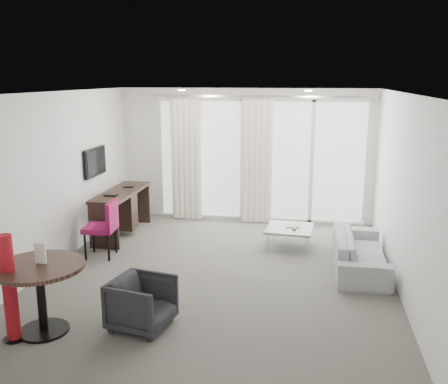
% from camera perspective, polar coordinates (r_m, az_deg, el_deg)
% --- Properties ---
extents(floor, '(5.00, 6.00, 0.00)m').
position_cam_1_polar(floor, '(7.35, -0.83, -9.43)').
color(floor, '#5A5852').
rests_on(floor, ground).
extents(ceiling, '(5.00, 6.00, 0.00)m').
position_cam_1_polar(ceiling, '(6.80, -0.90, 11.27)').
color(ceiling, white).
rests_on(ceiling, ground).
extents(wall_left, '(0.00, 6.00, 2.60)m').
position_cam_1_polar(wall_left, '(7.82, -19.17, 1.17)').
color(wall_left, silver).
rests_on(wall_left, ground).
extents(wall_right, '(0.00, 6.00, 2.60)m').
position_cam_1_polar(wall_right, '(6.94, 19.84, -0.30)').
color(wall_right, silver).
rests_on(wall_right, ground).
extents(wall_front, '(5.00, 0.00, 2.60)m').
position_cam_1_polar(wall_front, '(4.17, -8.76, -8.31)').
color(wall_front, silver).
rests_on(wall_front, ground).
extents(window_panel, '(4.00, 0.02, 2.38)m').
position_cam_1_polar(window_panel, '(9.84, 4.16, 3.58)').
color(window_panel, white).
rests_on(window_panel, ground).
extents(window_frame, '(4.10, 0.06, 2.44)m').
position_cam_1_polar(window_frame, '(9.82, 4.15, 3.57)').
color(window_frame, white).
rests_on(window_frame, ground).
extents(curtain_left, '(0.60, 0.20, 2.38)m').
position_cam_1_polar(curtain_left, '(9.93, -4.31, 3.67)').
color(curtain_left, white).
rests_on(curtain_left, ground).
extents(curtain_right, '(0.60, 0.20, 2.38)m').
position_cam_1_polar(curtain_right, '(9.68, 3.76, 3.43)').
color(curtain_right, white).
rests_on(curtain_right, ground).
extents(curtain_track, '(4.80, 0.04, 0.04)m').
position_cam_1_polar(curtain_track, '(9.58, 2.36, 10.87)').
color(curtain_track, '#B2B2B7').
rests_on(curtain_track, ceiling).
extents(downlight_a, '(0.12, 0.12, 0.02)m').
position_cam_1_polar(downlight_a, '(8.56, -4.87, 11.52)').
color(downlight_a, '#FFE0B2').
rests_on(downlight_a, ceiling).
extents(downlight_b, '(0.12, 0.12, 0.02)m').
position_cam_1_polar(downlight_b, '(8.27, 9.62, 11.34)').
color(downlight_b, '#FFE0B2').
rests_on(downlight_b, ceiling).
extents(desk, '(0.54, 1.72, 0.81)m').
position_cam_1_polar(desk, '(9.23, -11.60, -2.35)').
color(desk, black).
rests_on(desk, floor).
extents(tv, '(0.05, 0.80, 0.50)m').
position_cam_1_polar(tv, '(9.06, -14.53, 3.34)').
color(tv, black).
rests_on(tv, wall_left).
extents(desk_chair, '(0.54, 0.51, 0.92)m').
position_cam_1_polar(desk_chair, '(8.16, -13.98, -4.11)').
color(desk_chair, maroon).
rests_on(desk_chair, floor).
extents(round_table, '(1.28, 1.28, 0.80)m').
position_cam_1_polar(round_table, '(6.03, -20.15, -11.37)').
color(round_table, '#311F17').
rests_on(round_table, floor).
extents(menu_card, '(0.13, 0.02, 0.23)m').
position_cam_1_polar(menu_card, '(5.94, -20.10, -8.40)').
color(menu_card, white).
rests_on(menu_card, round_table).
extents(red_lamp, '(0.30, 0.30, 1.20)m').
position_cam_1_polar(red_lamp, '(5.90, -23.31, -10.09)').
color(red_lamp, maroon).
rests_on(red_lamp, floor).
extents(tub_armchair, '(0.77, 0.75, 0.59)m').
position_cam_1_polar(tub_armchair, '(5.88, -9.37, -12.43)').
color(tub_armchair, black).
rests_on(tub_armchair, floor).
extents(coffee_table, '(0.81, 0.81, 0.34)m').
position_cam_1_polar(coffee_table, '(8.51, 7.46, -5.14)').
color(coffee_table, gray).
rests_on(coffee_table, floor).
extents(remote, '(0.08, 0.16, 0.02)m').
position_cam_1_polar(remote, '(8.37, 7.97, -4.12)').
color(remote, black).
rests_on(remote, coffee_table).
extents(magazine, '(0.24, 0.30, 0.02)m').
position_cam_1_polar(magazine, '(8.55, 7.90, -3.74)').
color(magazine, gray).
rests_on(magazine, coffee_table).
extents(sofa, '(0.73, 1.87, 0.55)m').
position_cam_1_polar(sofa, '(7.75, 15.28, -6.56)').
color(sofa, '#97979C').
rests_on(sofa, floor).
extents(terrace_slab, '(5.60, 3.00, 0.12)m').
position_cam_1_polar(terrace_slab, '(11.57, 4.84, -1.37)').
color(terrace_slab, '#4D4D50').
rests_on(terrace_slab, ground).
extents(rattan_chair_a, '(0.60, 0.60, 0.81)m').
position_cam_1_polar(rattan_chair_a, '(11.31, 5.78, 0.70)').
color(rattan_chair_a, brown).
rests_on(rattan_chair_a, terrace_slab).
extents(rattan_chair_b, '(0.63, 0.63, 0.83)m').
position_cam_1_polar(rattan_chair_b, '(11.75, 11.37, 1.01)').
color(rattan_chair_b, brown).
rests_on(rattan_chair_b, terrace_slab).
extents(rattan_table, '(0.64, 0.64, 0.56)m').
position_cam_1_polar(rattan_table, '(11.20, 9.89, -0.22)').
color(rattan_table, brown).
rests_on(rattan_table, terrace_slab).
extents(balustrade, '(5.50, 0.06, 1.05)m').
position_cam_1_polar(balustrade, '(12.87, 5.49, 2.63)').
color(balustrade, '#B2B2B7').
rests_on(balustrade, terrace_slab).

